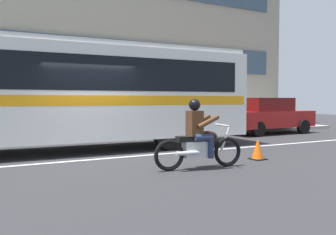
{
  "coord_description": "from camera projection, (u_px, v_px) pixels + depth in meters",
  "views": [
    {
      "loc": [
        -2.57,
        -9.44,
        1.54
      ],
      "look_at": [
        2.03,
        -0.7,
        1.05
      ],
      "focal_mm": 37.39,
      "sensor_mm": 36.0,
      "label": 1
    }
  ],
  "objects": [
    {
      "name": "ground_plane",
      "position": [
        91.0,
        156.0,
        9.62
      ],
      "size": [
        60.0,
        60.0,
        0.0
      ],
      "primitive_type": "plane",
      "color": "#2B2B2D"
    },
    {
      "name": "sidewalk_curb",
      "position": [
        57.0,
        136.0,
        14.12
      ],
      "size": [
        28.0,
        3.8,
        0.15
      ],
      "primitive_type": "cube",
      "color": "#A39E93",
      "rests_on": "ground_plane"
    },
    {
      "name": "lane_center_stripe",
      "position": [
        97.0,
        159.0,
        9.09
      ],
      "size": [
        26.6,
        0.14,
        0.01
      ],
      "primitive_type": "cube",
      "color": "silver",
      "rests_on": "ground_plane"
    },
    {
      "name": "office_building_facade",
      "position": [
        46.0,
        14.0,
        15.88
      ],
      "size": [
        28.0,
        0.89,
        10.88
      ],
      "color": "gray",
      "rests_on": "ground_plane"
    },
    {
      "name": "transit_bus",
      "position": [
        45.0,
        88.0,
        10.11
      ],
      "size": [
        12.63,
        2.93,
        3.22
      ],
      "color": "white",
      "rests_on": "ground_plane"
    },
    {
      "name": "motorcycle_with_rider",
      "position": [
        199.0,
        140.0,
        7.8
      ],
      "size": [
        2.14,
        0.66,
        1.56
      ],
      "color": "black",
      "rests_on": "ground_plane"
    },
    {
      "name": "parked_sedan_curbside",
      "position": [
        267.0,
        115.0,
        15.99
      ],
      "size": [
        4.41,
        1.99,
        1.64
      ],
      "color": "maroon",
      "rests_on": "ground_plane"
    },
    {
      "name": "traffic_cone",
      "position": [
        258.0,
        150.0,
        9.04
      ],
      "size": [
        0.36,
        0.36,
        0.55
      ],
      "color": "#EA590F",
      "rests_on": "ground_plane"
    }
  ]
}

